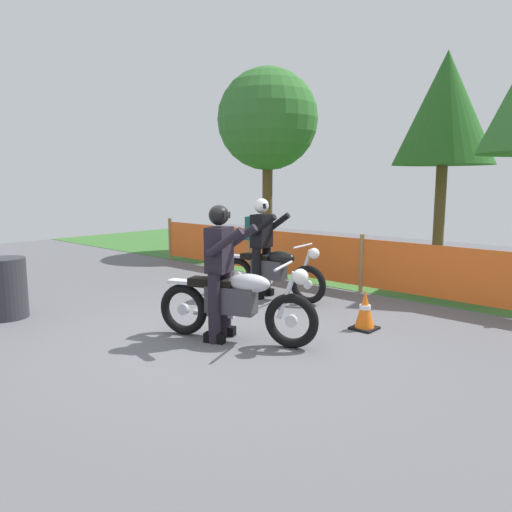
{
  "coord_description": "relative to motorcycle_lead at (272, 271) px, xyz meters",
  "views": [
    {
      "loc": [
        4.35,
        -4.11,
        1.98
      ],
      "look_at": [
        -0.35,
        1.08,
        0.9
      ],
      "focal_mm": 34.27,
      "sensor_mm": 36.0,
      "label": 1
    }
  ],
  "objects": [
    {
      "name": "rider_lead",
      "position": [
        -0.22,
        -0.04,
        0.49
      ],
      "size": [
        0.73,
        0.61,
        1.69
      ],
      "rotation": [
        0.0,
        0.0,
        0.15
      ],
      "color": "black",
      "rests_on": "ground"
    },
    {
      "name": "spare_drum",
      "position": [
        -2.09,
        -3.5,
        -0.03
      ],
      "size": [
        0.58,
        0.58,
        0.88
      ],
      "primitive_type": "cylinder",
      "color": "#2D2D33",
      "rests_on": "ground"
    },
    {
      "name": "grass_verge",
      "position": [
        0.89,
        4.92,
        -0.46
      ],
      "size": [
        24.0,
        7.03,
        0.01
      ],
      "primitive_type": "cube",
      "color": "#386B2D",
      "rests_on": "ground"
    },
    {
      "name": "tree_near_left",
      "position": [
        0.22,
        6.52,
        3.31
      ],
      "size": [
        2.55,
        2.55,
        5.22
      ],
      "color": "brown",
      "rests_on": "ground"
    },
    {
      "name": "tree_leftmost",
      "position": [
        -3.65,
        4.1,
        3.13
      ],
      "size": [
        2.72,
        2.72,
        4.98
      ],
      "color": "brown",
      "rests_on": "ground"
    },
    {
      "name": "ground",
      "position": [
        0.89,
        -2.09,
        -0.48
      ],
      "size": [
        24.0,
        24.0,
        0.02
      ],
      "primitive_type": "cube",
      "color": "#5B5B60"
    },
    {
      "name": "rider_trailing",
      "position": [
        0.93,
        -2.08,
        0.45
      ],
      "size": [
        0.69,
        0.68,
        1.69
      ],
      "rotation": [
        0.0,
        0.0,
        0.37
      ],
      "color": "black",
      "rests_on": "ground"
    },
    {
      "name": "traffic_cone",
      "position": [
        2.06,
        -0.5,
        -0.21
      ],
      "size": [
        0.32,
        0.32,
        0.53
      ],
      "color": "black",
      "rests_on": "ground"
    },
    {
      "name": "barrier_fence",
      "position": [
        0.89,
        1.41,
        0.08
      ],
      "size": [
        10.98,
        0.08,
        1.05
      ],
      "color": "#997547",
      "rests_on": "ground"
    },
    {
      "name": "motorcycle_trailing",
      "position": [
        1.12,
        -2.01,
        0.02
      ],
      "size": [
        2.03,
        0.96,
        1.01
      ],
      "rotation": [
        0.0,
        0.0,
        0.37
      ],
      "color": "black",
      "rests_on": "ground"
    },
    {
      "name": "motorcycle_lead",
      "position": [
        0.0,
        0.0,
        0.0
      ],
      "size": [
        2.02,
        0.6,
        0.96
      ],
      "rotation": [
        0.0,
        0.0,
        0.15
      ],
      "color": "black",
      "rests_on": "ground"
    }
  ]
}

